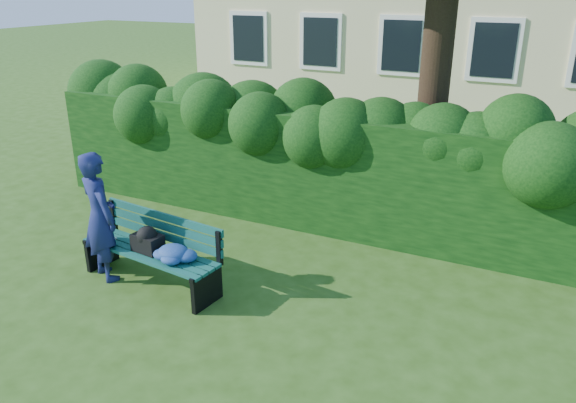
% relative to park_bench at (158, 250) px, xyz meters
% --- Properties ---
extents(ground, '(80.00, 80.00, 0.00)m').
position_rel_park_bench_xyz_m(ground, '(1.24, 0.57, -0.50)').
color(ground, '#2A4B13').
rests_on(ground, ground).
extents(hedge, '(10.00, 1.00, 1.80)m').
position_rel_park_bench_xyz_m(hedge, '(1.24, 2.77, 0.40)').
color(hedge, black).
rests_on(hedge, ground).
extents(park_bench, '(2.02, 0.78, 0.89)m').
position_rel_park_bench_xyz_m(park_bench, '(0.00, 0.00, 0.00)').
color(park_bench, '#0E4940').
rests_on(park_bench, ground).
extents(man_reading, '(0.73, 0.62, 1.70)m').
position_rel_park_bench_xyz_m(man_reading, '(-0.77, -0.13, 0.35)').
color(man_reading, navy).
rests_on(man_reading, ground).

